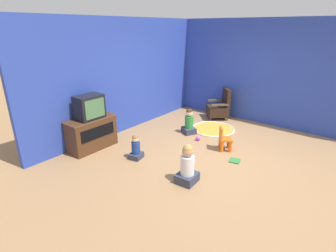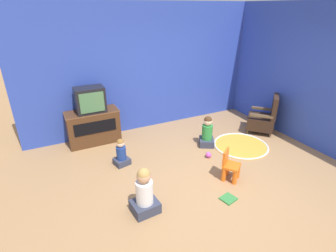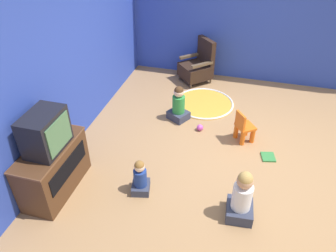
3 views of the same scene
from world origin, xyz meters
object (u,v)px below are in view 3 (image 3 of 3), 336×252
object	(u,v)px
child_watching_center	(140,178)
child_watching_left	(179,105)
child_watching_right	(242,198)
book	(268,157)
toy_ball	(200,128)
tv_cabinet	(54,168)
television	(45,132)
yellow_kid_chair	(244,129)
black_armchair	(198,66)

from	to	relation	value
child_watching_center	child_watching_left	bearing A→B (deg)	-15.45
child_watching_right	book	xyz separation A→B (m)	(1.22, -0.33, -0.30)
child_watching_right	toy_ball	xyz separation A→B (m)	(1.63, 0.81, -0.26)
tv_cabinet	child_watching_left	world-z (taller)	tv_cabinet
television	toy_ball	distance (m)	2.58
yellow_kid_chair	child_watching_left	world-z (taller)	child_watching_left
tv_cabinet	child_watching_left	bearing A→B (deg)	-29.69
child_watching_center	yellow_kid_chair	bearing A→B (deg)	-52.63
television	yellow_kid_chair	distance (m)	2.98
yellow_kid_chair	child_watching_right	distance (m)	1.56
television	book	bearing A→B (deg)	-62.79
television	toy_ball	world-z (taller)	television
tv_cabinet	television	world-z (taller)	television
tv_cabinet	child_watching_left	xyz separation A→B (m)	(2.06, -1.18, -0.09)
yellow_kid_chair	child_watching_left	xyz separation A→B (m)	(0.32, 1.15, 0.06)
toy_ball	child_watching_center	bearing A→B (deg)	161.94
child_watching_left	child_watching_right	bearing A→B (deg)	152.77
child_watching_center	television	bearing A→B (deg)	90.06
tv_cabinet	child_watching_right	distance (m)	2.43
yellow_kid_chair	book	world-z (taller)	yellow_kid_chair
tv_cabinet	child_watching_right	bearing A→B (deg)	-85.64
child_watching_center	child_watching_right	bearing A→B (deg)	-106.09
tv_cabinet	television	bearing A→B (deg)	-90.00
black_armchair	book	distance (m)	2.67
yellow_kid_chair	child_watching_right	bearing A→B (deg)	147.30
black_armchair	yellow_kid_chair	world-z (taller)	black_armchair
television	yellow_kid_chair	xyz separation A→B (m)	(1.74, -2.30, -0.74)
black_armchair	book	xyz separation A→B (m)	(-2.17, -1.53, -0.32)
toy_ball	book	distance (m)	1.21
television	child_watching_center	distance (m)	1.33
tv_cabinet	toy_ball	bearing A→B (deg)	-41.60
yellow_kid_chair	child_watching_center	xyz separation A→B (m)	(-1.49, 1.23, 0.01)
toy_ball	book	bearing A→B (deg)	-110.03
child_watching_right	toy_ball	bearing A→B (deg)	21.93
tv_cabinet	television	size ratio (longest dim) A/B	1.87
television	tv_cabinet	bearing A→B (deg)	90.00
yellow_kid_chair	toy_ball	bearing A→B (deg)	48.16
yellow_kid_chair	child_watching_right	size ratio (longest dim) A/B	0.74
television	black_armchair	distance (m)	3.81
child_watching_center	book	world-z (taller)	child_watching_center
book	tv_cabinet	bearing A→B (deg)	103.96
toy_ball	book	xyz separation A→B (m)	(-0.41, -1.14, -0.04)
book	television	bearing A→B (deg)	104.18
child_watching_left	child_watching_center	size ratio (longest dim) A/B	1.24
black_armchair	child_watching_center	distance (m)	3.32
tv_cabinet	child_watching_center	size ratio (longest dim) A/B	2.04
television	child_watching_right	xyz separation A→B (m)	(0.18, -2.39, -0.65)
child_watching_left	child_watching_right	size ratio (longest dim) A/B	0.90
tv_cabinet	black_armchair	size ratio (longest dim) A/B	1.20
child_watching_right	black_armchair	bearing A→B (deg)	15.19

